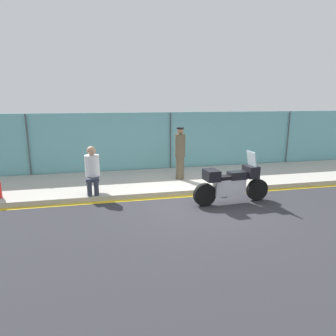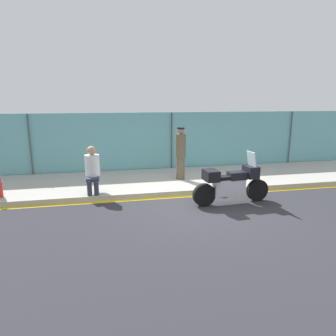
# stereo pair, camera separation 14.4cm
# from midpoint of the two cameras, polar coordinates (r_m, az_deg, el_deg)

# --- Properties ---
(ground_plane) EXTENTS (120.00, 120.00, 0.00)m
(ground_plane) POSITION_cam_midpoint_polar(r_m,az_deg,el_deg) (8.65, 6.32, -6.95)
(ground_plane) COLOR #2D2D33
(sidewalk) EXTENTS (40.11, 3.24, 0.16)m
(sidewalk) POSITION_cam_midpoint_polar(r_m,az_deg,el_deg) (10.95, 2.01, -2.20)
(sidewalk) COLOR #ADA89E
(sidewalk) RESTS_ON ground_plane
(curb_paint_stripe) EXTENTS (40.11, 0.18, 0.01)m
(curb_paint_stripe) POSITION_cam_midpoint_polar(r_m,az_deg,el_deg) (9.40, 4.67, -5.27)
(curb_paint_stripe) COLOR gold
(curb_paint_stripe) RESTS_ON ground_plane
(storefront_fence) EXTENTS (38.11, 0.17, 2.44)m
(storefront_fence) POSITION_cam_midpoint_polar(r_m,az_deg,el_deg) (12.35, 0.03, 4.93)
(storefront_fence) COLOR #6BB2B7
(storefront_fence) RESTS_ON ground_plane
(motorcycle) EXTENTS (2.34, 0.60, 1.49)m
(motorcycle) POSITION_cam_midpoint_polar(r_m,az_deg,el_deg) (8.72, 11.50, -2.84)
(motorcycle) COLOR black
(motorcycle) RESTS_ON ground_plane
(officer_standing) EXTENTS (0.36, 0.36, 1.84)m
(officer_standing) POSITION_cam_midpoint_polar(r_m,az_deg,el_deg) (10.52, 1.92, 2.90)
(officer_standing) COLOR brown
(officer_standing) RESTS_ON sidewalk
(person_seated_on_curb) EXTENTS (0.44, 0.74, 1.41)m
(person_seated_on_curb) POSITION_cam_midpoint_polar(r_m,az_deg,el_deg) (9.33, -14.68, 0.13)
(person_seated_on_curb) COLOR #2D3342
(person_seated_on_curb) RESTS_ON sidewalk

